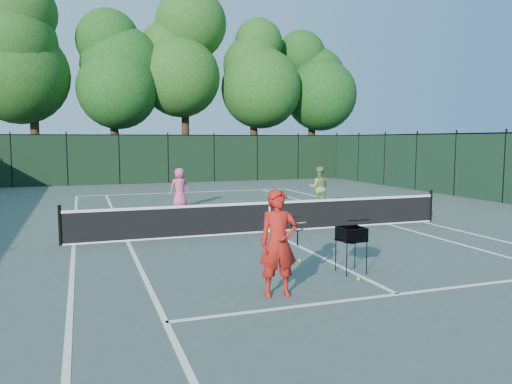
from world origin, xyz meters
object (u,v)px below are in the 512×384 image
object	(u,v)px
coach	(278,243)
player_green	(319,188)
ball_hopper	(351,234)
loose_ball_near_cart	(358,279)
loose_ball_midcourt	(300,261)
player_pink	(180,188)

from	to	relation	value
coach	player_green	world-z (taller)	coach
coach	ball_hopper	size ratio (longest dim) A/B	1.97
coach	ball_hopper	distance (m)	2.19
loose_ball_near_cart	loose_ball_midcourt	world-z (taller)	same
player_pink	loose_ball_near_cart	world-z (taller)	player_pink
ball_hopper	loose_ball_near_cart	bearing A→B (deg)	-123.56
coach	loose_ball_near_cart	xyz separation A→B (m)	(1.82, 0.34, -0.91)
loose_ball_midcourt	loose_ball_near_cart	bearing A→B (deg)	-74.96
ball_hopper	loose_ball_midcourt	xyz separation A→B (m)	(-0.63, 1.15, -0.77)
player_green	loose_ball_midcourt	size ratio (longest dim) A/B	24.62
coach	ball_hopper	world-z (taller)	coach
loose_ball_midcourt	player_pink	bearing A→B (deg)	94.63
coach	loose_ball_midcourt	distance (m)	2.64
player_green	loose_ball_midcourt	bearing A→B (deg)	83.28
player_green	loose_ball_near_cart	world-z (taller)	player_green
loose_ball_midcourt	coach	bearing A→B (deg)	-123.13
player_green	loose_ball_near_cart	size ratio (longest dim) A/B	24.62
coach	player_green	size ratio (longest dim) A/B	1.12
ball_hopper	loose_ball_near_cart	size ratio (longest dim) A/B	14.02
player_green	loose_ball_midcourt	world-z (taller)	player_green
player_green	loose_ball_near_cart	xyz separation A→B (m)	(-3.91, -9.55, -0.80)
player_pink	loose_ball_near_cart	bearing A→B (deg)	88.34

